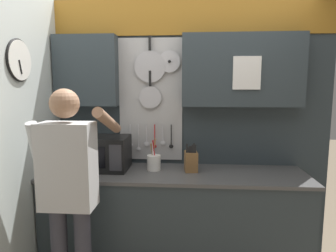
{
  "coord_description": "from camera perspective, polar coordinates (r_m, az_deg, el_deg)",
  "views": [
    {
      "loc": [
        0.14,
        -2.56,
        1.7
      ],
      "look_at": [
        -0.07,
        0.2,
        1.32
      ],
      "focal_mm": 32.0,
      "sensor_mm": 36.0,
      "label": 1
    }
  ],
  "objects": [
    {
      "name": "knife_block",
      "position": [
        2.7,
        4.4,
        -6.65
      ],
      "size": [
        0.13,
        0.16,
        0.26
      ],
      "color": "brown",
      "rests_on": "base_cabinet_counter"
    },
    {
      "name": "side_wall",
      "position": [
        2.57,
        -26.41,
        -2.93
      ],
      "size": [
        0.07,
        1.6,
        2.49
      ],
      "color": "silver",
      "rests_on": "ground_plane"
    },
    {
      "name": "back_wall_unit",
      "position": [
        2.86,
        2.18,
        3.85
      ],
      "size": [
        2.88,
        0.22,
        2.49
      ],
      "color": "#2D383D",
      "rests_on": "ground_plane"
    },
    {
      "name": "utensil_crock",
      "position": [
        2.73,
        -2.72,
        -6.85
      ],
      "size": [
        0.12,
        0.12,
        0.29
      ],
      "color": "white",
      "rests_on": "base_cabinet_counter"
    },
    {
      "name": "base_cabinet_counter",
      "position": [
        2.85,
        1.25,
        -17.92
      ],
      "size": [
        2.31,
        0.63,
        0.94
      ],
      "color": "#2D383D",
      "rests_on": "ground_plane"
    },
    {
      "name": "person",
      "position": [
        2.3,
        -18.35,
        -10.29
      ],
      "size": [
        0.54,
        0.64,
        1.68
      ],
      "color": "#383842",
      "rests_on": "ground_plane"
    },
    {
      "name": "microwave",
      "position": [
        2.8,
        -12.44,
        -5.03
      ],
      "size": [
        0.48,
        0.36,
        0.3
      ],
      "color": "black",
      "rests_on": "base_cabinet_counter"
    }
  ]
}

